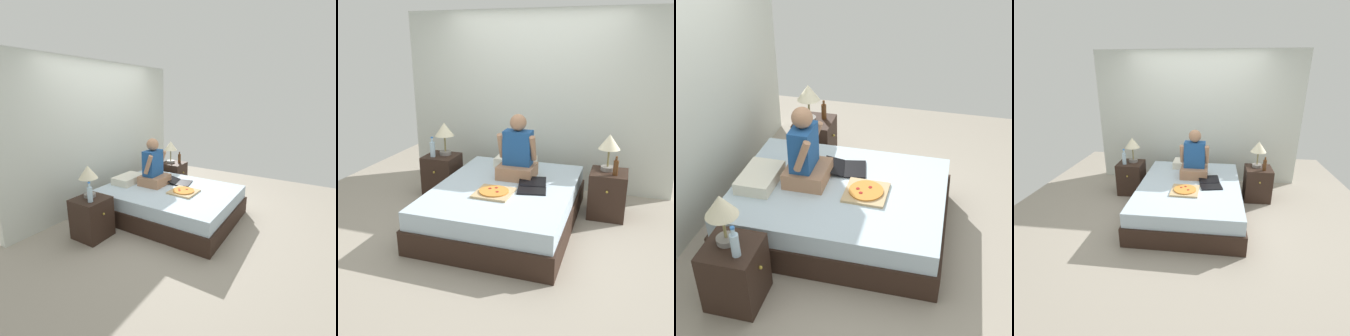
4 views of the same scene
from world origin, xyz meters
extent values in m
plane|color=#9E9384|center=(0.00, 0.00, 0.00)|extent=(5.90, 5.90, 0.00)
cube|color=silver|center=(0.00, 1.41, 1.25)|extent=(3.90, 0.12, 2.50)
cube|color=black|center=(0.00, 0.00, 0.14)|extent=(1.59, 2.09, 0.27)
cube|color=silver|center=(0.00, 0.00, 0.37)|extent=(1.54, 2.03, 0.20)
cube|color=black|center=(-1.13, 0.59, 0.29)|extent=(0.44, 0.44, 0.58)
sphere|color=gold|center=(-1.13, 0.35, 0.40)|extent=(0.03, 0.03, 0.03)
cylinder|color=gray|center=(-1.09, 0.64, 0.60)|extent=(0.16, 0.16, 0.05)
cylinder|color=olive|center=(-1.09, 0.64, 0.74)|extent=(0.02, 0.02, 0.22)
cone|color=beige|center=(-1.09, 0.64, 0.94)|extent=(0.26, 0.26, 0.18)
cylinder|color=silver|center=(-1.21, 0.50, 0.68)|extent=(0.07, 0.07, 0.20)
cylinder|color=silver|center=(-1.21, 0.50, 0.81)|extent=(0.03, 0.03, 0.06)
cylinder|color=blue|center=(-1.21, 0.50, 0.84)|extent=(0.04, 0.03, 0.02)
cube|color=black|center=(1.13, 0.59, 0.29)|extent=(0.44, 0.44, 0.58)
sphere|color=gold|center=(1.13, 0.35, 0.40)|extent=(0.03, 0.03, 0.03)
cylinder|color=gray|center=(1.10, 0.64, 0.60)|extent=(0.16, 0.16, 0.05)
cylinder|color=olive|center=(1.10, 0.64, 0.74)|extent=(0.02, 0.02, 0.22)
cone|color=beige|center=(1.10, 0.64, 0.94)|extent=(0.26, 0.26, 0.18)
cylinder|color=#512D14|center=(1.20, 0.49, 0.66)|extent=(0.06, 0.06, 0.18)
cylinder|color=#512D14|center=(1.20, 0.49, 0.78)|extent=(0.03, 0.03, 0.05)
cube|color=silver|center=(-0.11, 0.77, 0.54)|extent=(0.52, 0.34, 0.12)
cube|color=#A37556|center=(0.04, 0.33, 0.56)|extent=(0.44, 0.40, 0.16)
cube|color=#1E4C8C|center=(0.04, 0.36, 0.85)|extent=(0.34, 0.20, 0.42)
sphere|color=#A37556|center=(0.04, 0.36, 1.16)|extent=(0.20, 0.20, 0.20)
cylinder|color=#A37556|center=(-0.16, 0.31, 0.87)|extent=(0.07, 0.18, 0.32)
cylinder|color=#A37556|center=(0.24, 0.31, 0.87)|extent=(0.07, 0.18, 0.32)
cube|color=black|center=(0.33, -0.08, 0.48)|extent=(0.36, 0.28, 0.02)
cube|color=black|center=(0.29, 0.12, 0.52)|extent=(0.35, 0.25, 0.06)
cube|color=tan|center=(-0.04, -0.28, 0.49)|extent=(0.41, 0.41, 0.03)
cylinder|color=#CC7F33|center=(-0.04, -0.28, 0.51)|extent=(0.33, 0.33, 0.02)
cylinder|color=maroon|center=(-0.10, -0.24, 0.52)|extent=(0.04, 0.04, 0.00)
cylinder|color=maroon|center=(0.01, -0.31, 0.52)|extent=(0.04, 0.04, 0.00)
cylinder|color=maroon|center=(-0.04, -0.20, 0.52)|extent=(0.04, 0.04, 0.00)
camera|label=1|loc=(-3.42, -2.05, 1.95)|focal=28.00mm
camera|label=2|loc=(1.27, -3.86, 2.05)|focal=40.00mm
camera|label=3|loc=(-3.59, -0.93, 3.05)|focal=50.00mm
camera|label=4|loc=(0.34, -3.72, 2.14)|focal=28.00mm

